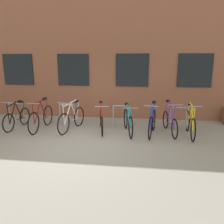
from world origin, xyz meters
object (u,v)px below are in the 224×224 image
object	(u,v)px
bicycle_black	(17,118)
bicycle_purple	(170,122)
bicycle_yellow	(190,124)
bicycle_teal	(128,121)
bicycle_white	(72,119)
bicycle_red	(101,120)
bicycle_maroon	(41,118)
bicycle_blue	(152,122)

from	to	relation	value
bicycle_black	bicycle_purple	distance (m)	5.33
bicycle_yellow	bicycle_teal	bearing A→B (deg)	179.23
bicycle_white	bicycle_purple	xyz separation A→B (m)	(3.33, 0.08, -0.02)
bicycle_yellow	bicycle_teal	xyz separation A→B (m)	(-1.99, 0.03, -0.01)
bicycle_black	bicycle_teal	distance (m)	3.95
bicycle_purple	bicycle_red	bearing A→B (deg)	-178.81
bicycle_maroon	bicycle_white	bearing A→B (deg)	3.89
bicycle_black	bicycle_teal	size ratio (longest dim) A/B	0.91
bicycle_yellow	bicycle_maroon	xyz separation A→B (m)	(-5.02, 0.04, 0.01)
bicycle_white	bicycle_teal	size ratio (longest dim) A/B	0.99
bicycle_black	bicycle_red	size ratio (longest dim) A/B	0.98
bicycle_purple	bicycle_yellow	bearing A→B (deg)	-17.44
bicycle_white	bicycle_blue	distance (m)	2.74
bicycle_black	bicycle_maroon	xyz separation A→B (m)	(0.93, -0.04, 0.04)
bicycle_maroon	bicycle_purple	xyz separation A→B (m)	(4.40, 0.16, -0.03)
bicycle_blue	bicycle_red	xyz separation A→B (m)	(-1.71, 0.19, -0.04)
bicycle_red	bicycle_teal	size ratio (longest dim) A/B	0.94
bicycle_white	bicycle_black	bearing A→B (deg)	-179.01
bicycle_white	bicycle_yellow	distance (m)	3.95
bicycle_black	bicycle_purple	size ratio (longest dim) A/B	0.94
bicycle_blue	bicycle_black	bearing A→B (deg)	178.55
bicycle_white	bicycle_red	distance (m)	1.03
bicycle_maroon	bicycle_blue	bearing A→B (deg)	-1.22
bicycle_teal	bicycle_maroon	bearing A→B (deg)	179.81
bicycle_white	bicycle_black	xyz separation A→B (m)	(-2.00, -0.03, -0.03)
bicycle_maroon	bicycle_red	bearing A→B (deg)	2.97
bicycle_blue	bicycle_maroon	xyz separation A→B (m)	(-3.81, 0.08, 0.01)
bicycle_white	bicycle_red	world-z (taller)	bicycle_white
bicycle_blue	bicycle_white	bearing A→B (deg)	176.77
bicycle_yellow	bicycle_teal	size ratio (longest dim) A/B	1.01
bicycle_white	bicycle_black	distance (m)	2.00
bicycle_yellow	bicycle_purple	distance (m)	0.65
bicycle_black	bicycle_yellow	world-z (taller)	bicycle_yellow
bicycle_blue	bicycle_teal	bearing A→B (deg)	174.84
bicycle_red	bicycle_purple	size ratio (longest dim) A/B	0.96
bicycle_maroon	bicycle_teal	xyz separation A→B (m)	(3.02, -0.01, -0.02)
bicycle_white	bicycle_red	xyz separation A→B (m)	(1.03, 0.04, -0.03)
bicycle_blue	bicycle_purple	xyz separation A→B (m)	(0.59, 0.24, -0.03)
bicycle_blue	bicycle_teal	xyz separation A→B (m)	(-0.79, 0.07, -0.01)
bicycle_maroon	bicycle_yellow	bearing A→B (deg)	-0.42
bicycle_white	bicycle_blue	size ratio (longest dim) A/B	1.04
bicycle_maroon	bicycle_purple	distance (m)	4.40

